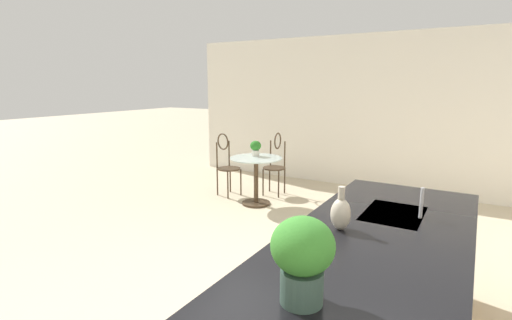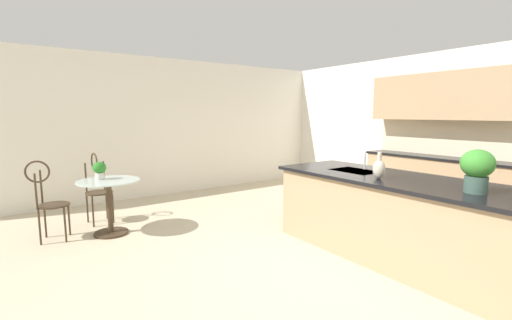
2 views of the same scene
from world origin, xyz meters
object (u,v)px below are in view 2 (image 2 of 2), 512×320
object	(u,v)px
chair_by_island	(48,197)
bistro_table	(110,202)
vase_on_counter	(379,169)
potted_plant_counter_far	(477,168)
potted_plant_on_table	(100,169)
chair_near_window	(97,184)

from	to	relation	value
chair_by_island	bistro_table	bearing A→B (deg)	74.16
chair_by_island	vase_on_counter	size ratio (longest dim) A/B	3.62
bistro_table	potted_plant_counter_far	size ratio (longest dim) A/B	2.07
bistro_table	potted_plant_on_table	size ratio (longest dim) A/B	3.33
chair_near_window	potted_plant_counter_far	size ratio (longest dim) A/B	2.69
chair_near_window	bistro_table	bearing A→B (deg)	1.23
chair_by_island	vase_on_counter	bearing A→B (deg)	45.73
chair_by_island	vase_on_counter	xyz separation A→B (m)	(2.80, 2.87, 0.46)
potted_plant_counter_far	bistro_table	bearing A→B (deg)	-146.62
bistro_table	potted_plant_on_table	bearing A→B (deg)	-146.35
potted_plant_on_table	vase_on_counter	xyz separation A→B (m)	(2.72, 2.26, 0.15)
bistro_table	potted_plant_counter_far	bearing A→B (deg)	33.38
bistro_table	chair_near_window	distance (m)	0.68
chair_by_island	potted_plant_on_table	xyz separation A→B (m)	(0.08, 0.61, 0.30)
potted_plant_counter_far	vase_on_counter	bearing A→B (deg)	-171.99
potted_plant_on_table	potted_plant_counter_far	bearing A→B (deg)	33.39
potted_plant_counter_far	vase_on_counter	size ratio (longest dim) A/B	1.34
bistro_table	vase_on_counter	world-z (taller)	vase_on_counter
bistro_table	chair_near_window	xyz separation A→B (m)	(-0.67, -0.01, 0.13)
bistro_table	chair_near_window	world-z (taller)	chair_near_window
bistro_table	potted_plant_on_table	world-z (taller)	potted_plant_on_table
bistro_table	chair_by_island	size ratio (longest dim) A/B	0.77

